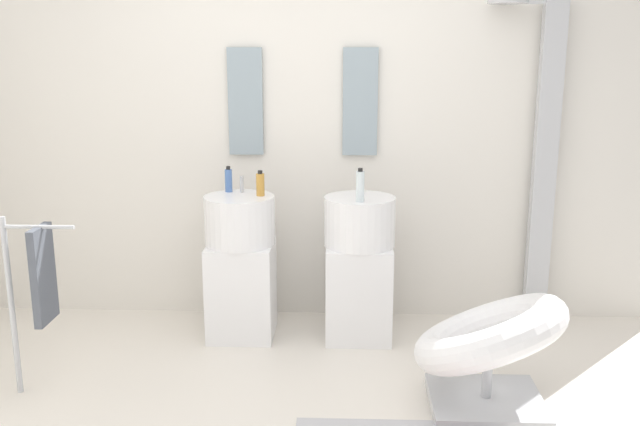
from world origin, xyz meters
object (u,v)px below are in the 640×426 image
(pedestal_sink_right, at_px, (359,266))
(soap_bottle_amber, at_px, (260,184))
(soap_bottle_blue, at_px, (229,180))
(lounge_chair, at_px, (489,343))
(shower_column, at_px, (543,159))
(pedestal_sink_left, at_px, (241,264))
(soap_bottle_clear, at_px, (360,186))
(towel_rack, at_px, (38,279))

(pedestal_sink_right, relative_size, soap_bottle_amber, 6.41)
(soap_bottle_blue, bearing_deg, pedestal_sink_right, -9.08)
(soap_bottle_blue, bearing_deg, lounge_chair, -34.91)
(shower_column, distance_m, lounge_chair, 1.49)
(pedestal_sink_left, relative_size, soap_bottle_amber, 6.41)
(pedestal_sink_left, distance_m, soap_bottle_blue, 0.53)
(soap_bottle_clear, distance_m, soap_bottle_blue, 0.85)
(towel_rack, relative_size, soap_bottle_blue, 5.93)
(towel_rack, distance_m, soap_bottle_amber, 1.37)
(pedestal_sink_left, bearing_deg, lounge_chair, -32.84)
(soap_bottle_amber, bearing_deg, pedestal_sink_left, -171.11)
(soap_bottle_clear, bearing_deg, shower_column, 20.81)
(soap_bottle_clear, relative_size, soap_bottle_blue, 1.24)
(pedestal_sink_right, distance_m, soap_bottle_clear, 0.54)
(shower_column, xyz_separation_m, soap_bottle_amber, (-1.76, -0.29, -0.12))
(pedestal_sink_right, height_order, soap_bottle_clear, soap_bottle_clear)
(soap_bottle_clear, xyz_separation_m, soap_bottle_blue, (-0.81, 0.26, -0.02))
(shower_column, bearing_deg, lounge_chair, -113.76)
(pedestal_sink_left, relative_size, pedestal_sink_right, 1.00)
(soap_bottle_amber, relative_size, soap_bottle_blue, 0.97)
(lounge_chair, height_order, towel_rack, towel_rack)
(shower_column, relative_size, soap_bottle_clear, 10.36)
(lounge_chair, bearing_deg, soap_bottle_clear, 130.07)
(pedestal_sink_left, relative_size, shower_column, 0.48)
(pedestal_sink_left, bearing_deg, soap_bottle_blue, 122.85)
(pedestal_sink_left, xyz_separation_m, soap_bottle_blue, (-0.08, 0.13, 0.50))
(pedestal_sink_left, bearing_deg, towel_rack, -138.42)
(soap_bottle_blue, bearing_deg, shower_column, 5.34)
(soap_bottle_amber, bearing_deg, soap_bottle_clear, -13.65)
(lounge_chair, xyz_separation_m, towel_rack, (-2.27, 0.07, 0.28))
(shower_column, xyz_separation_m, towel_rack, (-2.79, -1.12, -0.45))
(pedestal_sink_right, xyz_separation_m, towel_rack, (-1.64, -0.81, 0.17))
(pedestal_sink_right, xyz_separation_m, soap_bottle_amber, (-0.60, 0.02, 0.50))
(shower_column, relative_size, lounge_chair, 1.90)
(soap_bottle_amber, distance_m, soap_bottle_clear, 0.62)
(pedestal_sink_right, bearing_deg, towel_rack, -153.79)
(pedestal_sink_right, relative_size, towel_rack, 1.04)
(towel_rack, bearing_deg, soap_bottle_amber, 38.57)
(lounge_chair, distance_m, soap_bottle_blue, 1.86)
(soap_bottle_amber, height_order, soap_bottle_clear, soap_bottle_clear)
(pedestal_sink_left, height_order, pedestal_sink_right, same)
(lounge_chair, distance_m, towel_rack, 2.29)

